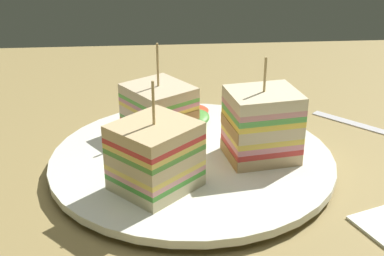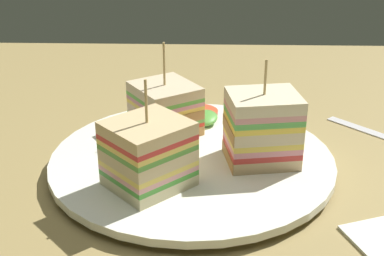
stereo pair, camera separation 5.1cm
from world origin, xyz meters
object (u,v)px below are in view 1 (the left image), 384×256
at_px(sandwich_wedge_1, 159,109).
at_px(sandwich_wedge_2, 155,156).
at_px(plate, 192,161).
at_px(sandwich_wedge_0, 262,125).

height_order(sandwich_wedge_1, sandwich_wedge_2, same).
distance_m(plate, sandwich_wedge_1, 0.07).
xyz_separation_m(sandwich_wedge_0, sandwich_wedge_1, (0.07, 0.10, -0.01)).
relative_size(plate, sandwich_wedge_0, 2.75).
distance_m(sandwich_wedge_0, sandwich_wedge_2, 0.11).
xyz_separation_m(sandwich_wedge_1, sandwich_wedge_2, (-0.11, 0.01, 0.00)).
height_order(plate, sandwich_wedge_2, sandwich_wedge_2).
distance_m(sandwich_wedge_0, sandwich_wedge_1, 0.12).
bearing_deg(plate, sandwich_wedge_0, -95.71).
height_order(sandwich_wedge_0, sandwich_wedge_2, sandwich_wedge_0).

